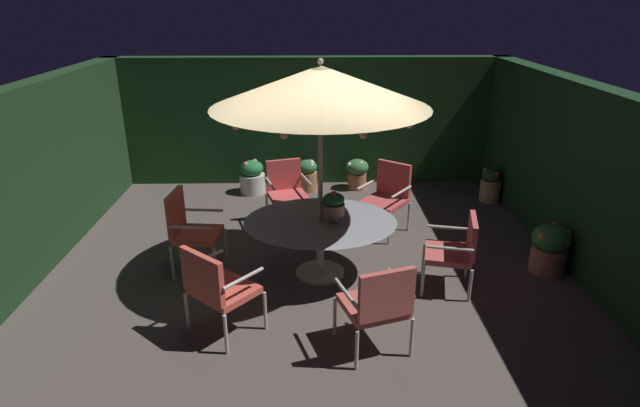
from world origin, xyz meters
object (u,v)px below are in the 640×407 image
patio_chair_south (457,248)px  potted_plant_front_corner (357,172)px  patio_chair_east (216,285)px  patio_chair_southwest (387,194)px  centerpiece_planter (334,205)px  patio_umbrella (320,87)px  patio_dining_table (320,228)px  potted_plant_back_left (491,185)px  patio_chair_southeast (378,302)px  potted_plant_back_center (550,247)px  patio_chair_north (287,189)px  potted_plant_left_far (252,177)px  patio_chair_northeast (189,226)px  potted_plant_left_near (307,174)px

patio_chair_south → potted_plant_front_corner: bearing=103.7°
patio_chair_east → patio_chair_southwest: 3.24m
centerpiece_planter → patio_umbrella: bearing=156.4°
patio_dining_table → potted_plant_back_left: (2.92, 2.41, -0.33)m
patio_dining_table → potted_plant_front_corner: bearing=76.6°
patio_chair_southeast → patio_chair_southwest: bearing=80.0°
patio_umbrella → potted_plant_back_center: 3.47m
centerpiece_planter → patio_dining_table: bearing=156.4°
centerpiece_planter → potted_plant_front_corner: (0.58, 3.14, -0.65)m
centerpiece_planter → potted_plant_back_left: 3.78m
patio_chair_southeast → potted_plant_back_center: (2.35, 1.54, -0.23)m
patio_chair_north → patio_chair_southwest: (1.47, -0.27, 0.01)m
patio_umbrella → potted_plant_back_left: (2.92, 2.41, -2.03)m
patio_umbrella → centerpiece_planter: bearing=-23.6°
patio_chair_south → potted_plant_left_far: (-2.69, 3.26, -0.24)m
patio_chair_southeast → potted_plant_left_far: 4.73m
patio_chair_east → potted_plant_front_corner: bearing=67.3°
potted_plant_back_left → potted_plant_back_center: potted_plant_back_center is taller
patio_chair_north → patio_chair_southwest: patio_chair_southwest is taller
patio_dining_table → patio_chair_south: bearing=-13.0°
patio_chair_north → potted_plant_front_corner: (1.20, 1.52, -0.26)m
patio_chair_east → potted_plant_back_center: patio_chair_east is taller
patio_dining_table → patio_chair_north: patio_chair_north is taller
centerpiece_planter → patio_chair_east: 1.72m
patio_chair_south → patio_chair_southwest: size_ratio=0.90×
patio_chair_north → centerpiece_planter: bearing=-69.0°
patio_chair_north → potted_plant_front_corner: size_ratio=1.78×
patio_chair_east → potted_plant_front_corner: size_ratio=1.80×
potted_plant_back_left → patio_umbrella: bearing=-140.5°
patio_umbrella → patio_chair_north: bearing=106.7°
patio_chair_northeast → potted_plant_back_center: bearing=-1.9°
patio_dining_table → potted_plant_left_near: size_ratio=3.32×
potted_plant_front_corner → potted_plant_back_center: 3.73m
patio_dining_table → potted_plant_front_corner: 3.17m
patio_chair_northeast → patio_chair_southeast: size_ratio=1.07×
potted_plant_back_center → patio_chair_east: bearing=-162.7°
patio_chair_east → patio_chair_southeast: size_ratio=1.00×
potted_plant_back_left → patio_chair_southwest: bearing=-149.5°
patio_chair_northeast → patio_chair_east: patio_chair_northeast is taller
potted_plant_back_left → potted_plant_left_far: 4.08m
patio_dining_table → potted_plant_back_center: (2.85, 0.00, -0.29)m
centerpiece_planter → potted_plant_left_far: 3.30m
patio_chair_east → patio_chair_southeast: 1.60m
potted_plant_left_far → potted_plant_back_center: size_ratio=0.95×
potted_plant_back_center → patio_chair_northeast: bearing=178.1°
patio_chair_east → patio_chair_south: size_ratio=1.08×
patio_chair_northeast → patio_chair_south: bearing=-9.2°
potted_plant_left_near → potted_plant_left_far: size_ratio=0.95×
patio_chair_southeast → patio_chair_south: 1.59m
centerpiece_planter → patio_chair_north: size_ratio=0.41×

